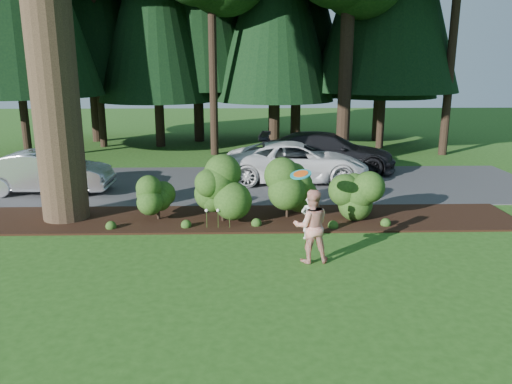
% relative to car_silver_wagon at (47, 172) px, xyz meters
% --- Properties ---
extents(ground, '(80.00, 80.00, 0.00)m').
position_rel_car_silver_wagon_xyz_m(ground, '(6.21, -6.36, -0.73)').
color(ground, '#244F16').
rests_on(ground, ground).
extents(mulch_bed, '(16.00, 2.50, 0.05)m').
position_rel_car_silver_wagon_xyz_m(mulch_bed, '(6.21, -3.11, -0.71)').
color(mulch_bed, black).
rests_on(mulch_bed, ground).
extents(driveway, '(22.00, 6.00, 0.03)m').
position_rel_car_silver_wagon_xyz_m(driveway, '(6.21, 1.14, -0.72)').
color(driveway, '#38383A').
rests_on(driveway, ground).
extents(shrub_row, '(6.53, 1.60, 1.61)m').
position_rel_car_silver_wagon_xyz_m(shrub_row, '(6.98, -3.22, 0.08)').
color(shrub_row, '#204114').
rests_on(shrub_row, ground).
extents(lily_cluster, '(0.69, 0.09, 0.57)m').
position_rel_car_silver_wagon_xyz_m(lily_cluster, '(5.91, -3.96, -0.23)').
color(lily_cluster, '#204114').
rests_on(lily_cluster, ground).
extents(car_silver_wagon, '(4.27, 1.53, 1.40)m').
position_rel_car_silver_wagon_xyz_m(car_silver_wagon, '(0.00, 0.00, 0.00)').
color(car_silver_wagon, silver).
rests_on(car_silver_wagon, driveway).
extents(car_white_suv, '(5.28, 2.54, 1.45)m').
position_rel_car_silver_wagon_xyz_m(car_white_suv, '(8.56, 1.50, 0.02)').
color(car_white_suv, white).
rests_on(car_white_suv, driveway).
extents(car_dark_suv, '(5.62, 2.86, 1.56)m').
position_rel_car_silver_wagon_xyz_m(car_dark_suv, '(9.95, 3.16, 0.08)').
color(car_dark_suv, black).
rests_on(car_dark_suv, driveway).
extents(child, '(0.44, 0.34, 1.08)m').
position_rel_car_silver_wagon_xyz_m(child, '(8.20, -4.74, -0.19)').
color(child, white).
rests_on(child, ground).
extents(adult, '(0.83, 0.67, 1.64)m').
position_rel_car_silver_wagon_xyz_m(adult, '(8.05, -6.22, 0.09)').
color(adult, red).
rests_on(adult, ground).
extents(frisbee, '(0.53, 0.51, 0.22)m').
position_rel_car_silver_wagon_xyz_m(frisbee, '(7.97, -4.82, 0.94)').
color(frisbee, teal).
rests_on(frisbee, ground).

